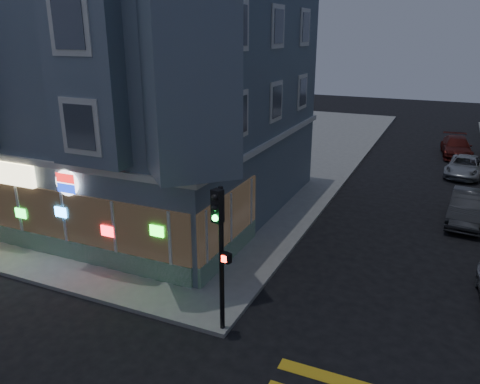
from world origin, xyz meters
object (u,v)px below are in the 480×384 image
Objects in this scene: parked_car_d at (465,166)px; traffic_signal at (220,237)px; parked_car_b at (468,208)px; parked_car_c at (456,147)px.

traffic_signal is at bearing -99.80° from parked_car_d.
traffic_signal is (-6.86, -12.83, 2.47)m from parked_car_b.
parked_car_b is 8.51m from parked_car_d.
traffic_signal is at bearing -113.23° from parked_car_b.
parked_car_b is at bearing 75.15° from traffic_signal.
parked_car_c is 5.23m from parked_car_d.
traffic_signal is at bearing -108.64° from parked_car_c.
parked_car_b is 1.00× the size of traffic_signal.
parked_car_d is at bearing 95.48° from parked_car_b.
parked_car_b reaches higher than parked_car_d.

